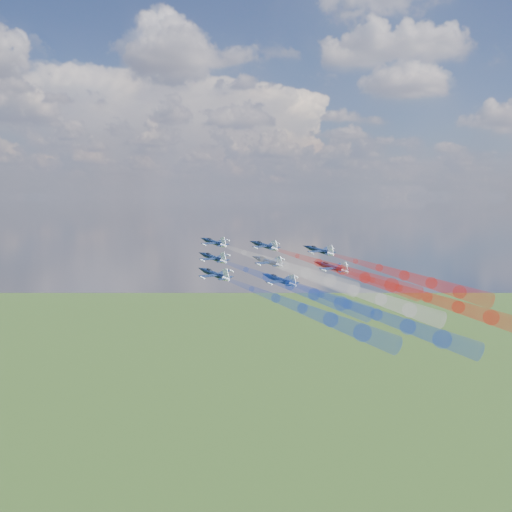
# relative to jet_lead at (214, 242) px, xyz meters

# --- Properties ---
(jet_lead) EXTENTS (13.51, 13.44, 5.23)m
(jet_lead) POSITION_rel_jet_lead_xyz_m (0.00, 0.00, 0.00)
(jet_lead) COLOR black
(trail_lead) EXTENTS (32.70, 29.19, 10.36)m
(trail_lead) POSITION_rel_jet_lead_xyz_m (18.54, -15.96, -4.06)
(trail_lead) COLOR white
(jet_inner_left) EXTENTS (13.51, 13.44, 5.23)m
(jet_inner_left) POSITION_rel_jet_lead_xyz_m (1.53, -11.56, -2.79)
(jet_inner_left) COLOR black
(trail_inner_left) EXTENTS (32.70, 29.19, 10.36)m
(trail_inner_left) POSITION_rel_jet_lead_xyz_m (20.07, -27.52, -6.85)
(trail_inner_left) COLOR blue
(jet_inner_right) EXTENTS (13.51, 13.44, 5.23)m
(jet_inner_right) POSITION_rel_jet_lead_xyz_m (13.03, 0.29, -0.77)
(jet_inner_right) COLOR black
(trail_inner_right) EXTENTS (32.70, 29.19, 10.36)m
(trail_inner_right) POSITION_rel_jet_lead_xyz_m (31.57, -15.67, -4.84)
(trail_inner_right) COLOR red
(jet_outer_left) EXTENTS (13.51, 13.44, 5.23)m
(jet_outer_left) POSITION_rel_jet_lead_xyz_m (4.17, -27.40, -4.64)
(jet_outer_left) COLOR black
(trail_outer_left) EXTENTS (32.70, 29.19, 10.36)m
(trail_outer_left) POSITION_rel_jet_lead_xyz_m (22.71, -43.35, -8.70)
(trail_outer_left) COLOR blue
(jet_center_third) EXTENTS (13.51, 13.44, 5.23)m
(jet_center_third) POSITION_rel_jet_lead_xyz_m (14.69, -12.63, -3.48)
(jet_center_third) COLOR black
(trail_center_third) EXTENTS (32.70, 29.19, 10.36)m
(trail_center_third) POSITION_rel_jet_lead_xyz_m (33.24, -28.59, -7.54)
(trail_center_third) COLOR white
(jet_outer_right) EXTENTS (13.51, 13.44, 5.23)m
(jet_outer_right) POSITION_rel_jet_lead_xyz_m (27.01, -1.07, -1.79)
(jet_outer_right) COLOR black
(trail_outer_right) EXTENTS (32.70, 29.19, 10.36)m
(trail_outer_right) POSITION_rel_jet_lead_xyz_m (45.56, -17.03, -5.85)
(trail_outer_right) COLOR red
(jet_rear_left) EXTENTS (13.51, 13.44, 5.23)m
(jet_rear_left) POSITION_rel_jet_lead_xyz_m (17.98, -24.58, -6.14)
(jet_rear_left) COLOR black
(trail_rear_left) EXTENTS (32.70, 29.19, 10.36)m
(trail_rear_left) POSITION_rel_jet_lead_xyz_m (36.52, -40.54, -10.20)
(trail_rear_left) COLOR blue
(jet_rear_right) EXTENTS (13.51, 13.44, 5.23)m
(jet_rear_right) POSITION_rel_jet_lead_xyz_m (29.59, -13.58, -4.57)
(jet_rear_right) COLOR black
(trail_rear_right) EXTENTS (32.70, 29.19, 10.36)m
(trail_rear_right) POSITION_rel_jet_lead_xyz_m (48.14, -29.54, -8.63)
(trail_rear_right) COLOR red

